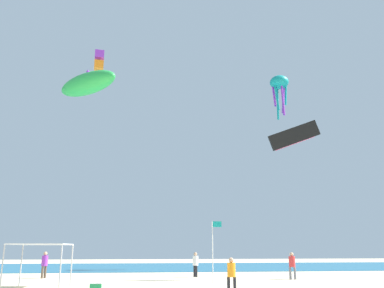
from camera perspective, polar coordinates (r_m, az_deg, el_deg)
The scene contains 12 objects.
ocean_strip at distance 46.39m, azimuth -3.08°, elevation -16.98°, with size 110.00×20.50×0.03m, color #1E6B93.
canopy_tent at distance 23.47m, azimuth -20.57°, elevation -13.38°, with size 2.82×3.22×2.26m.
person_near_tent at distance 19.81m, azimuth 5.61°, elevation -17.64°, with size 0.42×0.38×1.61m.
person_leftmost at distance 30.51m, azimuth 0.49°, elevation -16.43°, with size 0.41×0.44×1.73m.
person_central at distance 31.04m, azimuth -20.17°, elevation -15.50°, with size 0.42×0.45×1.78m.
person_rightmost at distance 28.96m, azimuth 14.00°, elevation -16.11°, with size 0.46×0.42×1.75m.
banner_flag at distance 25.49m, azimuth 3.09°, elevation -14.14°, with size 0.61×0.06×3.65m.
cooler_box at distance 21.75m, azimuth -13.50°, elevation -19.07°, with size 0.57×0.37×0.35m.
kite_octopus_teal at distance 47.00m, azimuth 12.28°, elevation 8.24°, with size 2.73×2.73×4.94m.
kite_inflatable_green at distance 33.23m, azimuth -14.61°, elevation 8.30°, with size 5.73×5.28×2.25m.
kite_box_purple at distance 42.35m, azimuth -13.02°, elevation 11.49°, with size 1.01×1.01×1.91m.
kite_parafoil_black at distance 30.97m, azimuth 14.29°, elevation 1.14°, with size 3.98×0.64×2.42m.
Camera 1 is at (-3.02, -20.94, 2.06)m, focal length 37.61 mm.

